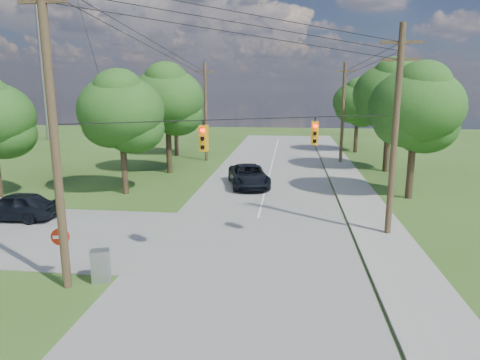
# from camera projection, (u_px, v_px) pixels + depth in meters

# --- Properties ---
(ground) EXTENTS (140.00, 140.00, 0.00)m
(ground) POSITION_uv_depth(u_px,v_px,m) (182.00, 298.00, 15.50)
(ground) COLOR #324E1A
(ground) RESTS_ON ground
(main_road) EXTENTS (10.00, 100.00, 0.03)m
(main_road) POSITION_uv_depth(u_px,v_px,m) (250.00, 250.00, 20.12)
(main_road) COLOR gray
(main_road) RESTS_ON ground
(sidewalk_east) EXTENTS (2.60, 100.00, 0.12)m
(sidewalk_east) POSITION_uv_depth(u_px,v_px,m) (397.00, 255.00, 19.34)
(sidewalk_east) COLOR gray
(sidewalk_east) RESTS_ON ground
(pole_sw) EXTENTS (2.00, 0.32, 12.00)m
(pole_sw) POSITION_uv_depth(u_px,v_px,m) (53.00, 124.00, 15.11)
(pole_sw) COLOR #4E3E28
(pole_sw) RESTS_ON ground
(pole_ne) EXTENTS (2.00, 0.32, 10.50)m
(pole_ne) POSITION_uv_depth(u_px,v_px,m) (395.00, 130.00, 21.10)
(pole_ne) COLOR #4E3E28
(pole_ne) RESTS_ON ground
(pole_north_e) EXTENTS (2.00, 0.32, 10.00)m
(pole_north_e) POSITION_uv_depth(u_px,v_px,m) (343.00, 112.00, 42.53)
(pole_north_e) COLOR #4E3E28
(pole_north_e) RESTS_ON ground
(pole_north_w) EXTENTS (2.00, 0.32, 10.00)m
(pole_north_w) POSITION_uv_depth(u_px,v_px,m) (206.00, 111.00, 44.13)
(pole_north_w) COLOR #4E3E28
(pole_north_w) RESTS_ON ground
(power_lines) EXTENTS (13.93, 29.62, 4.93)m
(power_lines) POSITION_uv_depth(u_px,v_px,m) (253.00, 58.00, 24.62)
(power_lines) COLOR black
(power_lines) RESTS_ON ground
(traffic_signals) EXTENTS (4.91, 3.27, 1.05)m
(traffic_signals) POSITION_uv_depth(u_px,v_px,m) (262.00, 135.00, 18.35)
(traffic_signals) COLOR orange
(traffic_signals) RESTS_ON ground
(tree_w_near) EXTENTS (6.00, 6.00, 8.40)m
(tree_w_near) POSITION_uv_depth(u_px,v_px,m) (121.00, 111.00, 29.74)
(tree_w_near) COLOR #412F20
(tree_w_near) RESTS_ON ground
(tree_w_mid) EXTENTS (6.40, 6.40, 9.22)m
(tree_w_mid) POSITION_uv_depth(u_px,v_px,m) (167.00, 99.00, 37.25)
(tree_w_mid) COLOR #412F20
(tree_w_mid) RESTS_ON ground
(tree_w_far) EXTENTS (6.00, 6.00, 8.73)m
(tree_w_far) POSITION_uv_depth(u_px,v_px,m) (175.00, 100.00, 47.26)
(tree_w_far) COLOR #412F20
(tree_w_far) RESTS_ON ground
(tree_e_near) EXTENTS (6.20, 6.20, 8.81)m
(tree_e_near) POSITION_uv_depth(u_px,v_px,m) (416.00, 107.00, 28.35)
(tree_e_near) COLOR #412F20
(tree_e_near) RESTS_ON ground
(tree_e_mid) EXTENTS (6.60, 6.60, 9.64)m
(tree_e_mid) POSITION_uv_depth(u_px,v_px,m) (391.00, 95.00, 37.86)
(tree_e_mid) COLOR #412F20
(tree_e_mid) RESTS_ON ground
(tree_e_far) EXTENTS (5.80, 5.80, 8.32)m
(tree_e_far) POSITION_uv_depth(u_px,v_px,m) (358.00, 102.00, 49.84)
(tree_e_far) COLOR #412F20
(tree_e_far) RESTS_ON ground
(car_cross_dark) EXTENTS (4.84, 2.09, 1.63)m
(car_cross_dark) POSITION_uv_depth(u_px,v_px,m) (14.00, 206.00, 24.53)
(car_cross_dark) COLOR black
(car_cross_dark) RESTS_ON cross_road
(car_main_north) EXTENTS (4.04, 6.43, 1.66)m
(car_main_north) POSITION_uv_depth(u_px,v_px,m) (249.00, 176.00, 32.99)
(car_main_north) COLOR black
(car_main_north) RESTS_ON main_road
(control_cabinet) EXTENTS (0.86, 0.75, 1.30)m
(control_cabinet) POSITION_uv_depth(u_px,v_px,m) (101.00, 266.00, 16.73)
(control_cabinet) COLOR gray
(control_cabinet) RESTS_ON ground
(do_not_enter_sign) EXTENTS (0.69, 0.23, 2.14)m
(do_not_enter_sign) POSITION_uv_depth(u_px,v_px,m) (61.00, 242.00, 16.72)
(do_not_enter_sign) COLOR gray
(do_not_enter_sign) RESTS_ON ground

